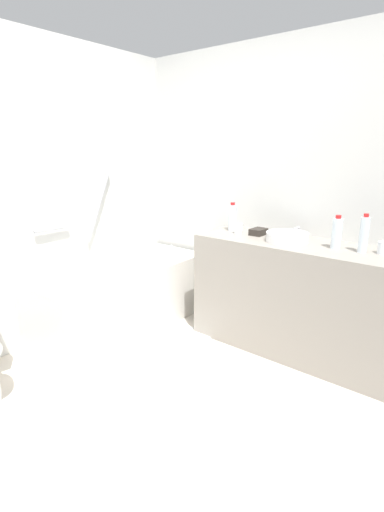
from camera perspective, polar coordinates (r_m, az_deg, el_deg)
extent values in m
plane|color=beige|center=(2.38, -6.14, -23.79)|extent=(4.11, 4.11, 0.00)
cube|color=silver|center=(3.06, -26.61, 7.66)|extent=(3.51, 0.10, 2.33)
cube|color=silver|center=(3.19, 14.19, 9.09)|extent=(0.10, 3.19, 2.33)
cube|color=white|center=(3.36, -10.45, -6.00)|extent=(1.55, 0.65, 0.56)
cube|color=white|center=(3.28, -10.66, -2.12)|extent=(1.27, 0.47, 0.09)
cylinder|color=#AEAEB3|center=(3.66, -3.57, 1.32)|extent=(0.09, 0.03, 0.03)
cylinder|color=#AEAEB3|center=(3.41, -13.86, 7.33)|extent=(0.29, 0.03, 0.60)
cylinder|color=#AEAEB3|center=(3.18, -20.36, 3.83)|extent=(0.30, 0.03, 0.03)
cube|color=gray|center=(2.99, 15.00, -6.03)|extent=(0.53, 1.51, 0.86)
cylinder|color=white|center=(2.86, 14.15, 2.78)|extent=(0.31, 0.31, 0.07)
cylinder|color=#B5B5BA|center=(3.03, 15.70, 3.46)|extent=(0.02, 0.02, 0.08)
cylinder|color=#B5B5BA|center=(2.98, 15.41, 4.03)|extent=(0.09, 0.02, 0.02)
cylinder|color=#B5B5BA|center=(3.01, 16.72, 2.92)|extent=(0.03, 0.03, 0.04)
cylinder|color=#B5B5BA|center=(3.06, 14.64, 3.26)|extent=(0.03, 0.03, 0.04)
cylinder|color=silver|center=(3.17, 6.10, 5.73)|extent=(0.07, 0.07, 0.21)
cylinder|color=red|center=(3.15, 6.17, 7.84)|extent=(0.04, 0.04, 0.02)
cylinder|color=silver|center=(2.74, 20.96, 3.16)|extent=(0.07, 0.07, 0.21)
cylinder|color=red|center=(2.72, 21.20, 5.53)|extent=(0.04, 0.04, 0.02)
cylinder|color=silver|center=(2.70, 24.47, 2.90)|extent=(0.06, 0.06, 0.24)
cylinder|color=red|center=(2.68, 24.78, 5.59)|extent=(0.03, 0.03, 0.02)
cylinder|color=white|center=(2.74, 26.91, 1.09)|extent=(0.08, 0.08, 0.08)
cylinder|color=white|center=(3.06, 6.99, 4.14)|extent=(0.07, 0.07, 0.08)
cube|color=#2D2823|center=(3.05, 9.96, 3.63)|extent=(0.14, 0.10, 0.05)
cube|color=white|center=(3.12, -3.16, -13.09)|extent=(0.67, 0.38, 0.01)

